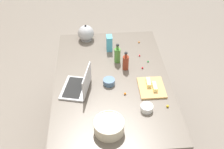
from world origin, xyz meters
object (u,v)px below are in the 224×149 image
object	(u,v)px
laptop	(79,86)
bottle_soy	(126,62)
mixing_bowl_large	(109,126)
ramekin_small	(109,82)
kettle	(86,33)
ramekin_medium	(147,108)
butter_stick_left	(155,87)
butter_stick_right	(148,82)
cutting_board	(151,88)
candy_bag	(109,43)
bottle_olive	(117,55)

from	to	relation	value
laptop	bottle_soy	bearing A→B (deg)	-59.33
mixing_bowl_large	ramekin_small	distance (m)	0.54
mixing_bowl_large	kettle	xyz separation A→B (m)	(1.31, 0.17, 0.02)
bottle_soy	ramekin_medium	distance (m)	0.57
butter_stick_left	butter_stick_right	bearing A→B (deg)	37.15
cutting_board	mixing_bowl_large	bearing A→B (deg)	136.97
bottle_soy	ramekin_small	world-z (taller)	bottle_soy
cutting_board	candy_bag	world-z (taller)	candy_bag
butter_stick_left	ramekin_small	xyz separation A→B (m)	(0.11, 0.40, -0.01)
cutting_board	butter_stick_left	world-z (taller)	butter_stick_left
bottle_olive	candy_bag	xyz separation A→B (m)	(0.22, 0.07, 0.00)
cutting_board	butter_stick_left	xyz separation A→B (m)	(-0.02, -0.02, 0.03)
butter_stick_left	ramekin_medium	size ratio (longest dim) A/B	1.05
bottle_olive	candy_bag	world-z (taller)	bottle_olive
cutting_board	bottle_soy	bearing A→B (deg)	34.00
cutting_board	butter_stick_left	distance (m)	0.04
butter_stick_left	ramekin_medium	distance (m)	0.27
ramekin_small	candy_bag	xyz separation A→B (m)	(0.55, -0.04, 0.06)
bottle_soy	cutting_board	bearing A→B (deg)	-146.00
bottle_soy	butter_stick_right	bearing A→B (deg)	-144.93
mixing_bowl_large	bottle_olive	xyz separation A→B (m)	(0.87, -0.14, 0.03)
bottle_soy	ramekin_medium	xyz separation A→B (m)	(-0.56, -0.11, -0.05)
laptop	bottle_olive	xyz separation A→B (m)	(0.39, -0.38, 0.04)
ramekin_medium	candy_bag	world-z (taller)	candy_bag
laptop	kettle	distance (m)	0.83
kettle	butter_stick_right	xyz separation A→B (m)	(-0.82, -0.56, -0.04)
bottle_olive	candy_bag	distance (m)	0.23
bottle_soy	kettle	world-z (taller)	bottle_soy
ramekin_small	candy_bag	distance (m)	0.55
mixing_bowl_large	cutting_board	bearing A→B (deg)	-43.03
kettle	bottle_olive	bearing A→B (deg)	-144.67
mixing_bowl_large	bottle_olive	world-z (taller)	bottle_olive
kettle	bottle_soy	bearing A→B (deg)	-145.69
butter_stick_right	ramekin_medium	distance (m)	0.31
mixing_bowl_large	ramekin_small	world-z (taller)	mixing_bowl_large
ramekin_small	candy_bag	size ratio (longest dim) A/B	0.64
candy_bag	butter_stick_left	bearing A→B (deg)	-151.01
laptop	ramekin_small	xyz separation A→B (m)	(0.06, -0.27, -0.02)
laptop	ramekin_small	world-z (taller)	laptop
mixing_bowl_large	butter_stick_left	world-z (taller)	mixing_bowl_large
butter_stick_right	butter_stick_left	bearing A→B (deg)	-142.85
bottle_soy	mixing_bowl_large	bearing A→B (deg)	164.08
ramekin_medium	cutting_board	bearing A→B (deg)	-19.32
ramekin_small	bottle_soy	bearing A→B (deg)	-39.82
cutting_board	ramekin_medium	world-z (taller)	ramekin_medium
bottle_olive	butter_stick_right	bearing A→B (deg)	-146.36
ramekin_medium	candy_bag	size ratio (longest dim) A/B	0.61
laptop	kettle	xyz separation A→B (m)	(0.83, -0.07, 0.03)
bottle_olive	candy_bag	size ratio (longest dim) A/B	1.24
butter_stick_left	bottle_soy	bearing A→B (deg)	35.47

